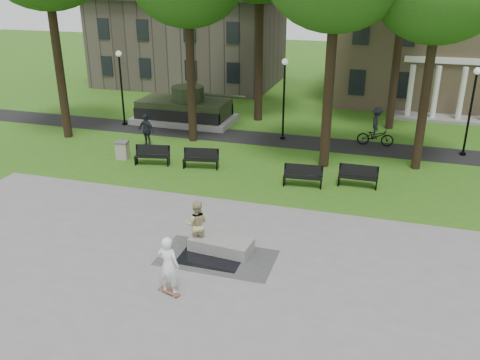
% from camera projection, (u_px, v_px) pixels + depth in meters
% --- Properties ---
extents(ground, '(120.00, 120.00, 0.00)m').
position_uv_depth(ground, '(201.00, 231.00, 19.49)').
color(ground, '#2F5915').
rests_on(ground, ground).
extents(plaza, '(22.00, 16.00, 0.02)m').
position_uv_depth(plaza, '(140.00, 306.00, 15.06)').
color(plaza, gray).
rests_on(plaza, ground).
extents(footpath, '(44.00, 2.60, 0.01)m').
position_uv_depth(footpath, '(273.00, 140.00, 30.11)').
color(footpath, black).
rests_on(footpath, ground).
extents(building_right, '(17.00, 12.00, 8.60)m').
position_uv_depth(building_right, '(447.00, 42.00, 38.18)').
color(building_right, '#9E8460').
rests_on(building_right, ground).
extents(building_left, '(15.00, 10.00, 7.20)m').
position_uv_depth(building_left, '(191.00, 41.00, 44.55)').
color(building_left, '#4C443D').
rests_on(building_left, ground).
extents(lamp_left, '(0.36, 0.36, 4.73)m').
position_uv_depth(lamp_left, '(121.00, 82.00, 32.01)').
color(lamp_left, black).
rests_on(lamp_left, ground).
extents(lamp_mid, '(0.36, 0.36, 4.73)m').
position_uv_depth(lamp_mid, '(284.00, 93.00, 29.19)').
color(lamp_mid, black).
rests_on(lamp_mid, ground).
extents(lamp_right, '(0.36, 0.36, 4.73)m').
position_uv_depth(lamp_right, '(471.00, 105.00, 26.50)').
color(lamp_right, black).
rests_on(lamp_right, ground).
extents(tank_monument, '(7.45, 3.40, 2.40)m').
position_uv_depth(tank_monument, '(185.00, 110.00, 33.30)').
color(tank_monument, gray).
rests_on(tank_monument, ground).
extents(puddle, '(2.20, 1.20, 0.00)m').
position_uv_depth(puddle, '(210.00, 260.00, 17.49)').
color(puddle, black).
rests_on(puddle, plaza).
extents(concrete_block, '(2.28, 1.19, 0.45)m').
position_uv_depth(concrete_block, '(221.00, 245.00, 18.00)').
color(concrete_block, gray).
rests_on(concrete_block, plaza).
extents(skateboard, '(0.80, 0.44, 0.07)m').
position_uv_depth(skateboard, '(169.00, 292.00, 15.64)').
color(skateboard, brown).
rests_on(skateboard, plaza).
extents(skateboarder, '(0.74, 0.52, 1.93)m').
position_uv_depth(skateboarder, '(168.00, 265.00, 15.34)').
color(skateboarder, white).
rests_on(skateboarder, plaza).
extents(friend_watching, '(1.02, 0.89, 1.77)m').
position_uv_depth(friend_watching, '(197.00, 224.00, 18.03)').
color(friend_watching, tan).
rests_on(friend_watching, plaza).
extents(pedestrian_walker, '(1.19, 0.77, 1.88)m').
position_uv_depth(pedestrian_walker, '(146.00, 130.00, 28.63)').
color(pedestrian_walker, '#21232C').
rests_on(pedestrian_walker, ground).
extents(cyclist, '(2.06, 1.18, 2.23)m').
position_uv_depth(cyclist, '(376.00, 130.00, 28.80)').
color(cyclist, black).
rests_on(cyclist, ground).
extents(park_bench_0, '(1.85, 0.86, 1.00)m').
position_uv_depth(park_bench_0, '(153.00, 155.00, 26.07)').
color(park_bench_0, black).
rests_on(park_bench_0, ground).
extents(park_bench_1, '(1.85, 0.82, 1.00)m').
position_uv_depth(park_bench_1, '(201.00, 158.00, 25.60)').
color(park_bench_1, black).
rests_on(park_bench_1, ground).
extents(park_bench_2, '(1.83, 0.66, 1.00)m').
position_uv_depth(park_bench_2, '(303.00, 175.00, 23.42)').
color(park_bench_2, black).
rests_on(park_bench_2, ground).
extents(park_bench_3, '(1.80, 0.53, 1.00)m').
position_uv_depth(park_bench_3, '(358.00, 176.00, 23.38)').
color(park_bench_3, black).
rests_on(park_bench_3, ground).
extents(trash_bin, '(0.76, 0.76, 0.96)m').
position_uv_depth(trash_bin, '(122.00, 150.00, 26.88)').
color(trash_bin, '#A09284').
rests_on(trash_bin, ground).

